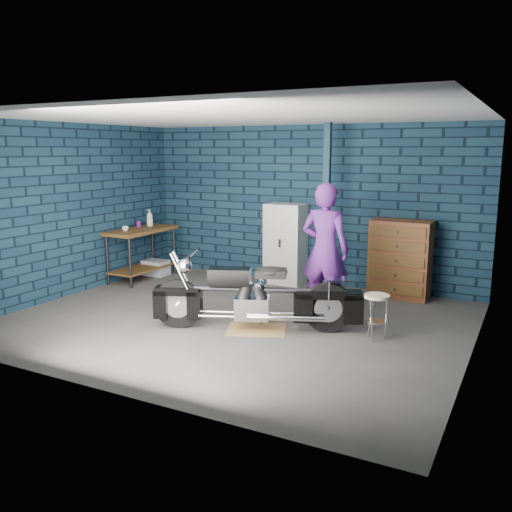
{
  "coord_description": "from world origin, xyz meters",
  "views": [
    {
      "loc": [
        3.52,
        -6.14,
        2.28
      ],
      "look_at": [
        0.16,
        0.3,
        0.86
      ],
      "focal_mm": 38.0,
      "sensor_mm": 36.0,
      "label": 1
    }
  ],
  "objects": [
    {
      "name": "shop_stool",
      "position": [
        1.89,
        0.14,
        0.28
      ],
      "size": [
        0.39,
        0.39,
        0.56
      ],
      "primitive_type": null,
      "rotation": [
        0.0,
        0.0,
        0.31
      ],
      "color": "#BEAC8F",
      "rests_on": "ground"
    },
    {
      "name": "workbench",
      "position": [
        -2.68,
        1.34,
        0.46
      ],
      "size": [
        0.6,
        1.4,
        0.91
      ],
      "primitive_type": "cube",
      "color": "brown",
      "rests_on": "ground"
    },
    {
      "name": "ground",
      "position": [
        0.0,
        0.0,
        0.0
      ],
      "size": [
        6.0,
        6.0,
        0.0
      ],
      "primitive_type": "plane",
      "color": "#4A4845",
      "rests_on": "ground"
    },
    {
      "name": "support_post",
      "position": [
        0.55,
        1.95,
        1.35
      ],
      "size": [
        0.1,
        0.1,
        2.7
      ],
      "primitive_type": "cube",
      "color": "#122939",
      "rests_on": "ground"
    },
    {
      "name": "tool_chest",
      "position": [
        1.69,
        2.23,
        0.61
      ],
      "size": [
        0.91,
        0.51,
        1.21
      ],
      "primitive_type": "cube",
      "color": "brown",
      "rests_on": "ground"
    },
    {
      "name": "storage_bin",
      "position": [
        -2.66,
        1.68,
        0.14
      ],
      "size": [
        0.45,
        0.32,
        0.28
      ],
      "primitive_type": "cube",
      "color": "gray",
      "rests_on": "ground"
    },
    {
      "name": "mug_purple",
      "position": [
        -2.86,
        1.49,
        0.97
      ],
      "size": [
        0.1,
        0.1,
        0.11
      ],
      "primitive_type": "cylinder",
      "rotation": [
        0.0,
        0.0,
        -0.3
      ],
      "color": "#5A1966",
      "rests_on": "workbench"
    },
    {
      "name": "room_walls",
      "position": [
        0.0,
        0.55,
        1.9
      ],
      "size": [
        6.02,
        5.01,
        2.71
      ],
      "color": "#102437",
      "rests_on": "ground"
    },
    {
      "name": "locker",
      "position": [
        -0.28,
        2.23,
        0.69
      ],
      "size": [
        0.65,
        0.46,
        1.38
      ],
      "primitive_type": "cube",
      "color": "beige",
      "rests_on": "ground"
    },
    {
      "name": "person",
      "position": [
        0.97,
        0.79,
        0.93
      ],
      "size": [
        0.68,
        0.46,
        1.85
      ],
      "primitive_type": "imported",
      "rotation": [
        0.0,
        0.0,
        3.13
      ],
      "color": "#562079",
      "rests_on": "ground"
    },
    {
      "name": "cup_a",
      "position": [
        -2.74,
        0.98,
        0.95
      ],
      "size": [
        0.13,
        0.13,
        0.09
      ],
      "primitive_type": "imported",
      "rotation": [
        0.0,
        0.0,
        -0.17
      ],
      "color": "#BEAC8F",
      "rests_on": "workbench"
    },
    {
      "name": "motorcycle",
      "position": [
        0.44,
        -0.21,
        0.5
      ],
      "size": [
        2.35,
        1.43,
        1.01
      ],
      "primitive_type": null,
      "rotation": [
        0.0,
        0.0,
        0.39
      ],
      "color": "black",
      "rests_on": "ground"
    },
    {
      "name": "drip_mat",
      "position": [
        0.44,
        -0.21,
        0.0
      ],
      "size": [
        0.9,
        0.8,
        0.01
      ],
      "primitive_type": "cube",
      "rotation": [
        0.0,
        0.0,
        0.39
      ],
      "color": "olive",
      "rests_on": "ground"
    },
    {
      "name": "bottle",
      "position": [
        -2.76,
        1.68,
        1.06
      ],
      "size": [
        0.15,
        0.15,
        0.31
      ],
      "primitive_type": "imported",
      "rotation": [
        0.0,
        0.0,
        -0.32
      ],
      "color": "gray",
      "rests_on": "workbench"
    }
  ]
}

